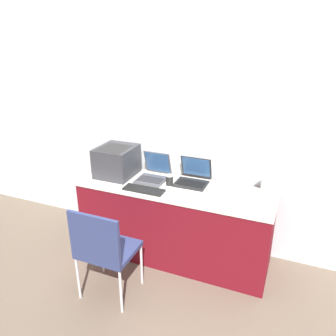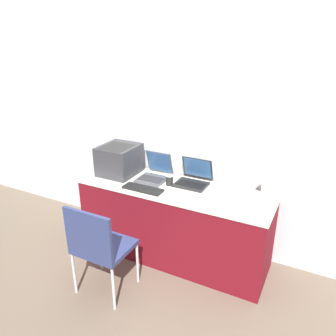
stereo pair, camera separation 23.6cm
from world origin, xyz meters
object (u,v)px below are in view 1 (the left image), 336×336
object	(u,v)px
printer	(116,160)
laptop_right	(193,178)
chair	(103,247)
external_keyboard	(144,190)
metal_pitcher	(267,183)
laptop_left	(153,173)
coffee_cup	(169,180)

from	to	relation	value
printer	laptop_right	world-z (taller)	printer
printer	chair	distance (m)	1.01
external_keyboard	laptop_right	bearing A→B (deg)	43.92
laptop_right	external_keyboard	bearing A→B (deg)	-136.08
laptop_right	metal_pitcher	xyz separation A→B (m)	(0.71, 0.03, 0.05)
chair	metal_pitcher	bearing A→B (deg)	40.35
external_keyboard	chair	distance (m)	0.67
laptop_left	external_keyboard	bearing A→B (deg)	-83.33
laptop_right	laptop_left	bearing A→B (deg)	-171.06
coffee_cup	printer	bearing A→B (deg)	178.02
external_keyboard	chair	xyz separation A→B (m)	(-0.09, -0.61, -0.28)
printer	external_keyboard	world-z (taller)	printer
laptop_left	chair	distance (m)	0.96
laptop_left	laptop_right	bearing A→B (deg)	8.94
external_keyboard	printer	bearing A→B (deg)	151.29
printer	metal_pitcher	bearing A→B (deg)	5.67
printer	laptop_right	size ratio (longest dim) A/B	1.27
external_keyboard	metal_pitcher	world-z (taller)	metal_pitcher
laptop_right	chair	distance (m)	1.12
laptop_left	coffee_cup	xyz separation A→B (m)	(0.21, -0.08, -0.00)
laptop_left	external_keyboard	size ratio (longest dim) A/B	0.85
external_keyboard	coffee_cup	xyz separation A→B (m)	(0.18, 0.22, 0.04)
external_keyboard	laptop_left	bearing A→B (deg)	96.67
coffee_cup	chair	xyz separation A→B (m)	(-0.26, -0.82, -0.32)
coffee_cup	laptop_left	bearing A→B (deg)	159.43
laptop_left	laptop_right	xyz separation A→B (m)	(0.41, 0.06, -0.00)
printer	coffee_cup	bearing A→B (deg)	-1.98
laptop_right	metal_pitcher	world-z (taller)	laptop_right
laptop_right	external_keyboard	xyz separation A→B (m)	(-0.37, -0.36, -0.04)
coffee_cup	external_keyboard	bearing A→B (deg)	-129.36
printer	laptop_right	bearing A→B (deg)	8.64
laptop_left	coffee_cup	bearing A→B (deg)	-20.57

